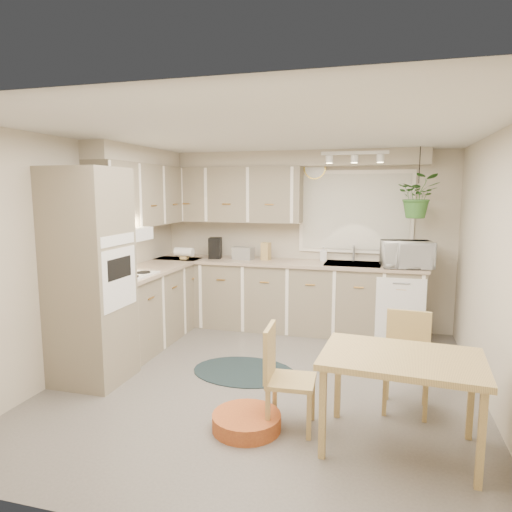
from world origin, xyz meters
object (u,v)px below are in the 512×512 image
at_px(dining_table, 400,402).
at_px(chair_left, 291,378).
at_px(microwave, 407,251).
at_px(chair_back, 407,363).
at_px(pet_bed, 247,422).
at_px(braided_rug, 244,371).

relative_size(dining_table, chair_left, 1.36).
bearing_deg(microwave, dining_table, -103.30).
height_order(chair_back, pet_bed, chair_back).
relative_size(chair_left, braided_rug, 0.76).
xyz_separation_m(dining_table, chair_back, (0.08, 0.63, 0.07)).
height_order(dining_table, chair_back, chair_back).
height_order(pet_bed, microwave, microwave).
height_order(chair_back, braided_rug, chair_back).
bearing_deg(chair_left, braided_rug, -147.97).
bearing_deg(chair_back, chair_left, 35.67).
bearing_deg(chair_left, pet_bed, -72.32).
distance_m(chair_back, pet_bed, 1.44).
relative_size(dining_table, braided_rug, 1.03).
height_order(chair_left, microwave, microwave).
bearing_deg(chair_back, braided_rug, -10.96).
relative_size(dining_table, microwave, 1.90).
distance_m(dining_table, microwave, 2.68).
relative_size(chair_left, microwave, 1.40).
bearing_deg(pet_bed, microwave, 63.58).
distance_m(dining_table, pet_bed, 1.19).
bearing_deg(chair_back, microwave, -87.67).
xyz_separation_m(chair_back, pet_bed, (-1.23, -0.67, -0.36)).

